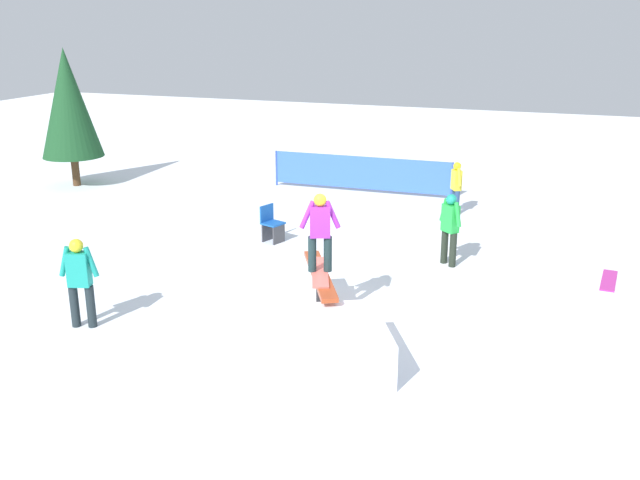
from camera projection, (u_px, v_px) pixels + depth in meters
name	position (u px, v px, depth m)	size (l,w,h in m)	color
ground_plane	(320.00, 319.00, 12.74)	(60.00, 60.00, 0.00)	white
rail_feature	(320.00, 280.00, 12.51)	(2.27, 1.37, 0.89)	black
snow_kicker_ramp	(336.00, 346.00, 10.92)	(1.80, 1.50, 0.72)	white
main_rider_on_rail	(320.00, 234.00, 12.26)	(1.53, 0.81, 1.43)	#F66A5D
bystander_green	(450.00, 226.00, 15.23)	(0.50, 0.57, 1.58)	#212920
bystander_yellow	(456.00, 185.00, 19.17)	(0.60, 0.38, 1.43)	navy
bystander_teal	(80.00, 278.00, 12.18)	(0.32, 0.69, 1.60)	#1E282D
loose_snowboard_magenta	(609.00, 280.00, 14.54)	(1.28, 0.28, 0.02)	#C42C96
folding_chair	(271.00, 225.00, 16.94)	(0.56, 0.56, 0.88)	#3F3F44
safety_fence	(361.00, 173.00, 21.59)	(0.13, 5.59, 1.10)	blue
pine_tree_near	(68.00, 103.00, 21.81)	(1.87, 1.87, 4.25)	#4C331E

